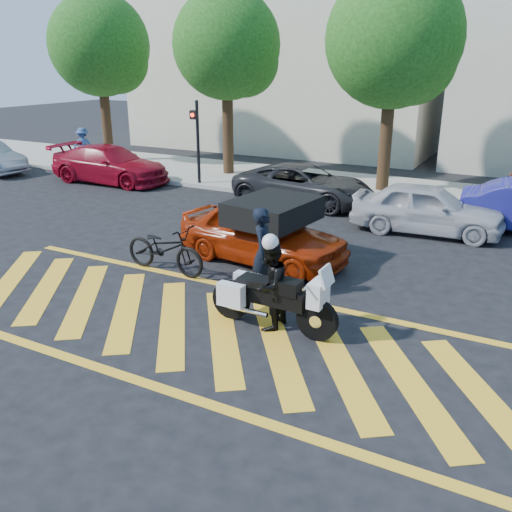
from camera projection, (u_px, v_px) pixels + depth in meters
The scene contains 17 objects.
ground at pixel (199, 327), 9.85m from camera, with size 90.00×90.00×0.00m, color black.
sidewalk at pixel (382, 191), 19.79m from camera, with size 60.00×5.00×0.15m, color #9E998E.
crosswalk at pixel (198, 327), 9.87m from camera, with size 12.33×4.00×0.01m.
building_left at pixel (288, 52), 29.11m from camera, with size 16.00×8.00×10.00m, color beige.
tree_far_left at pixel (103, 49), 23.83m from camera, with size 4.40×4.40×7.41m.
tree_left at pixel (230, 49), 20.98m from camera, with size 4.20×4.20×7.26m.
tree_center at pixel (398, 44), 18.08m from camera, with size 4.60×4.60×7.56m.
signal_pole at pixel (197, 136), 20.15m from camera, with size 0.28×0.43×3.20m.
officer_bike at pixel (264, 253), 10.86m from camera, with size 0.68×0.45×1.87m, color black.
bicycle at pixel (165, 249), 12.26m from camera, with size 0.74×2.13×1.12m, color black.
police_motorcycle at pixel (271, 297), 9.65m from camera, with size 2.48×0.79×1.09m.
officer_moto at pixel (270, 286), 9.58m from camera, with size 0.80×0.62×1.64m, color black.
red_convertible at pixel (262, 233), 12.85m from camera, with size 1.69×4.20×1.43m, color #9B2307.
parked_left at pixel (110, 164), 21.32m from camera, with size 2.01×4.95×1.44m, color maroon.
parked_mid_left at pixel (304, 185), 18.11m from camera, with size 2.17×4.71×1.31m, color black.
parked_mid_right at pixel (427, 209), 15.03m from camera, with size 1.65×4.11×1.40m, color #B3B2B6.
pedestrian_left at pixel (83, 145), 24.55m from camera, with size 1.02×0.59×1.58m, color #334F8C.
Camera 1 is at (5.05, -7.31, 4.58)m, focal length 38.00 mm.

